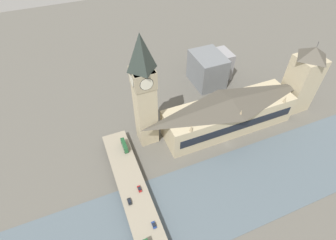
{
  "coord_description": "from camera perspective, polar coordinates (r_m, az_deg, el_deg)",
  "views": [
    {
      "loc": [
        -91.47,
        82.39,
        141.46
      ],
      "look_at": [
        20.18,
        36.53,
        19.57
      ],
      "focal_mm": 28.0,
      "sensor_mm": 36.0,
      "label": 1
    }
  ],
  "objects": [
    {
      "name": "car_northbound_tail",
      "position": [
        153.76,
        -8.39,
        -17.12
      ],
      "size": [
        4.18,
        1.93,
        1.41
      ],
      "color": "black",
      "rests_on": "road_bridge"
    },
    {
      "name": "city_block_center",
      "position": [
        238.07,
        10.59,
        11.59
      ],
      "size": [
        19.49,
        22.1,
        24.47
      ],
      "color": "#939399",
      "rests_on": "ground_plane"
    },
    {
      "name": "car_southbound_lead",
      "position": [
        156.83,
        -6.24,
        -14.67
      ],
      "size": [
        4.2,
        1.81,
        1.47
      ],
      "color": "maroon",
      "rests_on": "road_bridge"
    },
    {
      "name": "victoria_tower",
      "position": [
        217.73,
        27.18,
        7.89
      ],
      "size": [
        18.14,
        18.14,
        56.36
      ],
      "color": "#C1B28E",
      "rests_on": "ground_plane"
    },
    {
      "name": "parliament_hall",
      "position": [
        189.81,
        13.08,
        1.4
      ],
      "size": [
        25.61,
        94.08,
        26.95
      ],
      "color": "#C1B28E",
      "rests_on": "ground_plane"
    },
    {
      "name": "double_decker_bus_rear",
      "position": [
        174.13,
        -9.49,
        -5.44
      ],
      "size": [
        10.34,
        2.49,
        4.99
      ],
      "color": "#235B33",
      "rests_on": "road_bridge"
    },
    {
      "name": "car_southbound_mid",
      "position": [
        146.86,
        -3.07,
        -21.85
      ],
      "size": [
        3.87,
        1.87,
        1.36
      ],
      "color": "navy",
      "rests_on": "road_bridge"
    },
    {
      "name": "ground_plane",
      "position": [
        187.52,
        12.83,
        -5.26
      ],
      "size": [
        600.0,
        600.0,
        0.0
      ],
      "primitive_type": "plane",
      "color": "#605E56"
    },
    {
      "name": "river_water",
      "position": [
        174.34,
        18.24,
        -12.43
      ],
      "size": [
        50.28,
        360.0,
        0.3
      ],
      "primitive_type": "cube",
      "color": "slate",
      "rests_on": "ground_plane"
    },
    {
      "name": "clock_tower",
      "position": [
        158.13,
        -5.25,
        6.14
      ],
      "size": [
        13.68,
        13.68,
        79.93
      ],
      "color": "#C1B28E",
      "rests_on": "ground_plane"
    },
    {
      "name": "road_bridge",
      "position": [
        150.04,
        -5.25,
        -21.0
      ],
      "size": [
        132.56,
        15.95,
        5.61
      ],
      "color": "gray",
      "rests_on": "ground_plane"
    },
    {
      "name": "city_block_west",
      "position": [
        229.66,
        8.54,
        10.85
      ],
      "size": [
        30.79,
        24.14,
        26.81
      ],
      "color": "slate",
      "rests_on": "ground_plane"
    }
  ]
}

